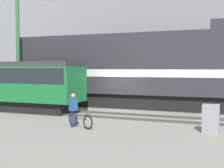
% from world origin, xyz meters
% --- Properties ---
extents(ground_plane, '(120.00, 120.00, 0.00)m').
position_xyz_m(ground_plane, '(0.00, 0.00, 0.00)').
color(ground_plane, gray).
extents(track_near, '(60.00, 1.51, 0.14)m').
position_xyz_m(track_near, '(0.00, -1.99, 0.07)').
color(track_near, '#47423D').
rests_on(track_near, ground).
extents(track_far, '(60.00, 1.51, 0.14)m').
position_xyz_m(track_far, '(0.00, 2.46, 0.07)').
color(track_far, '#47423D').
rests_on(track_far, ground).
extents(building_backdrop, '(35.59, 6.00, 14.91)m').
position_xyz_m(building_backdrop, '(0.00, 11.81, 7.45)').
color(building_backdrop, gray).
rests_on(building_backdrop, ground).
extents(freight_locomotive, '(16.88, 3.04, 5.66)m').
position_xyz_m(freight_locomotive, '(0.30, 2.46, 2.66)').
color(freight_locomotive, black).
rests_on(freight_locomotive, ground).
extents(streetcar, '(9.25, 2.54, 3.16)m').
position_xyz_m(streetcar, '(-6.27, -1.99, 1.80)').
color(streetcar, black).
rests_on(streetcar, ground).
extents(bicycle, '(1.60, 0.79, 0.70)m').
position_xyz_m(bicycle, '(0.44, -5.60, 0.32)').
color(bicycle, black).
rests_on(bicycle, ground).
extents(person, '(0.35, 0.42, 1.58)m').
position_xyz_m(person, '(0.06, -5.59, 0.95)').
color(person, '#232D4C').
rests_on(person, ground).
extents(utility_pole_left, '(0.27, 0.27, 7.89)m').
position_xyz_m(utility_pole_left, '(-7.71, 0.23, 3.94)').
color(utility_pole_left, '#2D7238').
rests_on(utility_pole_left, ground).
extents(signal_box, '(0.70, 0.60, 1.20)m').
position_xyz_m(signal_box, '(6.13, -4.43, 0.60)').
color(signal_box, gray).
rests_on(signal_box, ground).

